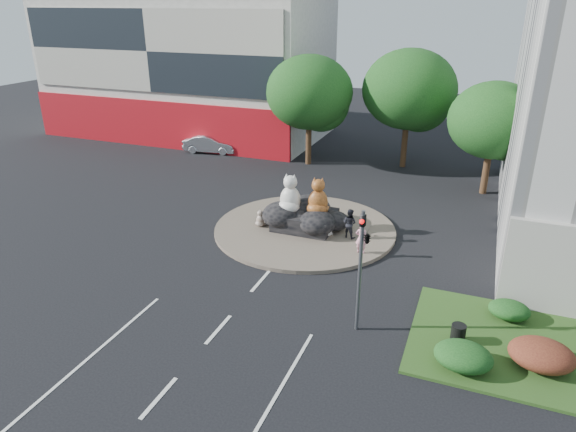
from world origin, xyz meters
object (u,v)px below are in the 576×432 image
cat_tabby (318,196)px  litter_bin (458,333)px  pedestrian_pink (361,238)px  kitten_white (328,228)px  parked_car (211,144)px  cat_white (290,193)px  kitten_calico (260,218)px  pedestrian_dark (350,223)px

cat_tabby → litter_bin: bearing=-55.3°
pedestrian_pink → litter_bin: (5.10, -5.65, -0.52)m
kitten_white → parked_car: size_ratio=0.19×
pedestrian_pink → cat_tabby: bearing=-39.7°
cat_white → parked_car: 17.15m
parked_car → litter_bin: parked_car is taller
cat_tabby → pedestrian_pink: (2.93, -1.97, -1.15)m
parked_car → cat_white: bearing=-145.7°
kitten_calico → litter_bin: bearing=9.5°
cat_white → cat_tabby: bearing=8.1°
pedestrian_dark → litter_bin: (6.12, -7.21, -0.53)m
cat_tabby → kitten_calico: size_ratio=2.15×
cat_white → pedestrian_dark: size_ratio=1.37×
cat_white → parked_car: cat_white is taller
cat_tabby → pedestrian_dark: (1.91, -0.41, -1.14)m
kitten_white → pedestrian_dark: 1.19m
kitten_white → pedestrian_pink: size_ratio=0.55×
pedestrian_dark → kitten_white: bearing=27.5°
cat_white → pedestrian_pink: size_ratio=1.38×
kitten_white → litter_bin: bearing=-64.9°
kitten_calico → cat_tabby: bearing=55.4°
cat_white → pedestrian_pink: bearing=-23.3°
kitten_calico → pedestrian_dark: size_ratio=0.61×
cat_white → kitten_calico: size_ratio=2.26×
litter_bin → parked_car: bearing=137.5°
cat_white → kitten_calico: bearing=-164.7°
pedestrian_pink → pedestrian_dark: pedestrian_dark is taller
kitten_calico → parked_car: (-10.31, 12.77, 0.05)m
cat_tabby → kitten_white: 1.82m
kitten_white → litter_bin: size_ratio=1.25×
cat_tabby → kitten_calico: cat_tabby is taller
cat_white → cat_tabby: (1.49, 0.28, -0.05)m
pedestrian_pink → pedestrian_dark: (-1.02, 1.56, 0.01)m
cat_white → cat_tabby: cat_white is taller
pedestrian_pink → parked_car: size_ratio=0.35×
cat_tabby → pedestrian_pink: size_ratio=1.32×
pedestrian_pink → pedestrian_dark: 1.86m
cat_tabby → pedestrian_dark: cat_tabby is taller
kitten_calico → litter_bin: (11.12, -6.83, -0.21)m
pedestrian_pink → parked_car: pedestrian_pink is taller
parked_car → litter_bin: bearing=-142.3°
kitten_calico → kitten_white: (3.89, 0.16, -0.05)m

